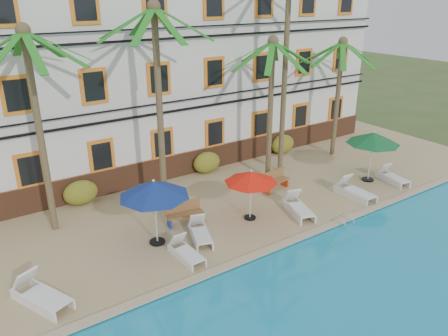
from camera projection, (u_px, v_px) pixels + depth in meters
ground at (280, 235)px, 17.18m from camera, size 100.00×100.00×0.00m
pool_deck at (211, 189)px, 20.97m from camera, size 30.00×12.00×0.25m
pool_coping at (296, 239)px, 16.39m from camera, size 30.00×0.35×0.06m
hotel_building at (159, 65)px, 22.83m from camera, size 25.40×6.44×10.22m
palm_a at (35, 104)px, 15.33m from camera, size 4.43×4.43×7.74m
palm_b at (158, 83)px, 16.83m from camera, size 4.43×4.43×8.43m
palm_c at (271, 88)px, 20.30m from camera, size 4.43×4.43×6.88m
palm_d at (286, 45)px, 20.33m from camera, size 4.43×4.43×10.15m
palm_e at (339, 80)px, 23.51m from camera, size 4.43×4.43×6.52m
shrub_left at (81, 193)px, 18.96m from camera, size 1.50×0.90×1.10m
shrub_mid at (207, 162)px, 22.35m from camera, size 1.50×0.90×1.10m
shrub_right at (283, 144)px, 25.04m from camera, size 1.50×0.90×1.10m
umbrella_blue at (154, 189)px, 15.38m from camera, size 2.57×2.57×2.57m
umbrella_red at (251, 177)px, 17.27m from camera, size 2.16×2.16×2.17m
umbrella_green at (373, 138)px, 20.79m from camera, size 2.55×2.55×2.55m
lounger_a at (41, 294)px, 12.93m from camera, size 1.50×2.18×0.97m
lounger_b at (186, 252)px, 15.17m from camera, size 0.65×1.68×0.79m
lounger_c at (200, 233)px, 16.36m from camera, size 1.18×1.87×0.83m
lounger_d at (298, 207)px, 18.23m from camera, size 1.27×2.06×0.92m
lounger_e at (354, 191)px, 19.72m from camera, size 0.75×2.00×0.94m
lounger_f at (392, 177)px, 21.31m from camera, size 0.93×1.83×0.82m
bench_left at (184, 213)px, 17.42m from camera, size 1.56×0.75×0.93m
bench_right at (274, 180)px, 20.43m from camera, size 1.55×0.67×0.93m
pool_ladder at (343, 223)px, 17.61m from camera, size 0.54×0.74×0.74m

